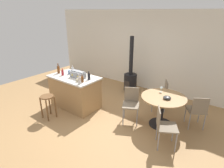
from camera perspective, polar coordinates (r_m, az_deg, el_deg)
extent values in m
plane|color=#A37A4C|center=(5.02, -5.98, -10.39)|extent=(8.80, 8.80, 0.00)
cube|color=silver|center=(6.64, 10.02, 10.03)|extent=(8.00, 0.10, 2.70)
cube|color=#A37A4C|center=(5.49, -11.30, -2.49)|extent=(1.37, 0.78, 0.89)
cube|color=beige|center=(5.32, -11.66, 2.07)|extent=(1.43, 0.84, 0.04)
cylinder|color=brown|center=(5.11, -17.01, -6.79)|extent=(0.04, 0.04, 0.60)
cylinder|color=brown|center=(5.30, -18.65, -5.94)|extent=(0.04, 0.04, 0.60)
cylinder|color=brown|center=(5.18, -20.91, -6.89)|extent=(0.04, 0.04, 0.60)
cylinder|color=brown|center=(4.99, -19.33, -7.81)|extent=(0.04, 0.04, 0.60)
cylinder|color=brown|center=(5.01, -19.41, -3.67)|extent=(0.34, 0.34, 0.03)
cylinder|color=black|center=(4.89, 14.75, -11.80)|extent=(0.58, 0.58, 0.02)
cylinder|color=black|center=(4.71, 15.16, -8.19)|extent=(0.07, 0.07, 0.73)
cylinder|color=#A37A4C|center=(4.54, 15.62, -3.99)|extent=(1.05, 1.05, 0.03)
cube|color=#7F705B|center=(5.35, 14.11, -3.13)|extent=(0.55, 0.55, 0.03)
cube|color=#7F705B|center=(5.30, 16.33, -1.23)|extent=(0.21, 0.32, 0.40)
cylinder|color=gray|center=(5.33, 15.91, -6.32)|extent=(0.02, 0.02, 0.45)
cylinder|color=gray|center=(5.63, 15.39, -4.70)|extent=(0.02, 0.02, 0.45)
cylinder|color=gray|center=(5.58, 11.94, -4.61)|extent=(0.02, 0.02, 0.45)
cylinder|color=gray|center=(5.28, 12.26, -6.23)|extent=(0.02, 0.02, 0.45)
cube|color=#7F705B|center=(4.62, 5.81, -6.52)|extent=(0.54, 0.54, 0.03)
cube|color=#7F705B|center=(4.70, 6.04, -3.29)|extent=(0.33, 0.19, 0.40)
cylinder|color=gray|center=(4.89, 7.83, -8.25)|extent=(0.02, 0.02, 0.46)
cylinder|color=gray|center=(4.90, 3.82, -8.01)|extent=(0.02, 0.02, 0.46)
cylinder|color=gray|center=(4.61, 3.43, -10.08)|extent=(0.02, 0.02, 0.46)
cylinder|color=gray|center=(4.60, 7.72, -10.35)|extent=(0.02, 0.02, 0.46)
cube|color=#7F705B|center=(4.00, 16.62, -12.58)|extent=(0.55, 0.55, 0.03)
cube|color=#7F705B|center=(3.86, 14.12, -10.08)|extent=(0.20, 0.32, 0.40)
cylinder|color=gray|center=(4.25, 13.62, -13.94)|extent=(0.02, 0.02, 0.45)
cylinder|color=gray|center=(3.98, 14.08, -16.77)|extent=(0.02, 0.02, 0.45)
cylinder|color=gray|center=(4.03, 19.08, -16.76)|extent=(0.02, 0.02, 0.45)
cylinder|color=gray|center=(4.30, 18.25, -13.98)|extent=(0.02, 0.02, 0.45)
cube|color=#7F705B|center=(4.89, 24.43, -7.26)|extent=(0.55, 0.55, 0.03)
cube|color=#7F705B|center=(4.65, 25.56, -6.20)|extent=(0.32, 0.22, 0.40)
cylinder|color=gray|center=(4.81, 22.73, -10.68)|extent=(0.02, 0.02, 0.43)
cylinder|color=gray|center=(4.93, 26.53, -10.52)|extent=(0.02, 0.02, 0.43)
cylinder|color=gray|center=(5.20, 25.21, -8.57)|extent=(0.02, 0.02, 0.43)
cylinder|color=gray|center=(5.08, 21.60, -8.66)|extent=(0.02, 0.02, 0.43)
cylinder|color=black|center=(6.56, 5.54, -2.02)|extent=(0.37, 0.37, 0.06)
cylinder|color=black|center=(6.44, 5.65, 0.58)|extent=(0.44, 0.44, 0.58)
cube|color=#2D2826|center=(6.26, 4.58, 0.01)|extent=(0.20, 0.02, 0.20)
cylinder|color=black|center=(6.17, 5.96, 8.63)|extent=(0.13, 0.13, 1.27)
cube|color=gray|center=(5.18, -10.45, 2.84)|extent=(0.44, 0.21, 0.17)
cube|color=gray|center=(5.15, -10.52, 3.85)|extent=(0.42, 0.13, 0.02)
cube|color=yellow|center=(5.19, -12.18, 2.74)|extent=(0.04, 0.01, 0.04)
cube|color=yellow|center=(5.03, -10.51, 2.27)|extent=(0.04, 0.01, 0.04)
cylinder|color=#B7B2AD|center=(5.65, -12.02, 4.25)|extent=(0.07, 0.07, 0.16)
cylinder|color=#B7B2AD|center=(5.62, -12.10, 5.30)|extent=(0.03, 0.03, 0.06)
cylinder|color=black|center=(4.99, -7.12, 2.26)|extent=(0.08, 0.08, 0.16)
cylinder|color=black|center=(4.95, -7.18, 3.50)|extent=(0.03, 0.03, 0.06)
cylinder|color=#603314|center=(4.83, -9.13, 1.40)|extent=(0.07, 0.07, 0.15)
cylinder|color=#603314|center=(4.80, -9.20, 2.55)|extent=(0.03, 0.03, 0.06)
cylinder|color=#B7B2AD|center=(4.71, -9.99, 1.08)|extent=(0.08, 0.08, 0.19)
cylinder|color=#B7B2AD|center=(4.67, -10.09, 2.58)|extent=(0.03, 0.03, 0.07)
cylinder|color=#603314|center=(5.68, -16.14, 4.25)|extent=(0.08, 0.08, 0.21)
cylinder|color=#603314|center=(5.64, -16.30, 5.69)|extent=(0.03, 0.03, 0.08)
cylinder|color=maroon|center=(5.47, -14.97, 3.34)|extent=(0.07, 0.07, 0.14)
cylinder|color=maroon|center=(5.45, -15.07, 4.34)|extent=(0.03, 0.03, 0.06)
cylinder|color=#4C7099|center=(5.53, -13.02, 3.52)|extent=(0.08, 0.08, 0.11)
torus|color=#4C7099|center=(5.50, -12.69, 3.49)|extent=(0.05, 0.01, 0.05)
cylinder|color=tan|center=(4.88, -10.54, 1.11)|extent=(0.08, 0.08, 0.08)
torus|color=tan|center=(4.84, -10.11, 1.03)|extent=(0.05, 0.01, 0.05)
cylinder|color=#4C7099|center=(5.51, -10.46, 3.64)|extent=(0.09, 0.09, 0.11)
torus|color=#4C7099|center=(5.47, -10.06, 3.59)|extent=(0.05, 0.01, 0.05)
cylinder|color=silver|center=(4.78, 14.84, -2.35)|extent=(0.06, 0.06, 0.00)
cylinder|color=silver|center=(4.76, 14.89, -1.89)|extent=(0.01, 0.01, 0.08)
ellipsoid|color=silver|center=(4.74, 14.97, -1.14)|extent=(0.07, 0.07, 0.06)
ellipsoid|color=#383838|center=(4.43, 16.59, -4.03)|extent=(0.18, 0.18, 0.07)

